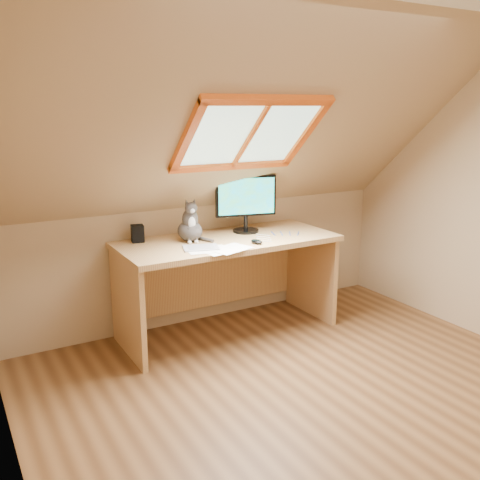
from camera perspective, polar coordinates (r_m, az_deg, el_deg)
ground at (r=3.47m, az=10.20°, el=-17.58°), size 3.50×3.50×0.00m
room_shell at (r=2.92m, az=12.59°, el=6.28°), size 3.52×3.52×2.41m
desk at (r=4.35m, az=-1.79°, el=-2.65°), size 1.74×0.76×0.79m
monitor at (r=4.39m, az=0.64°, el=4.30°), size 0.50×0.22×0.47m
cat at (r=4.13m, az=-5.35°, el=1.51°), size 0.22×0.25×0.34m
desk_speaker at (r=4.18m, az=-10.87°, el=0.68°), size 0.11×0.11×0.13m
graphics_tablet at (r=3.94m, az=-4.19°, el=-0.83°), size 0.30×0.26×0.01m
mouse at (r=4.06m, az=1.78°, el=-0.18°), size 0.08×0.12×0.03m
papers at (r=3.91m, az=-2.10°, el=-0.95°), size 0.35×0.30×0.01m
cables at (r=4.33m, az=4.01°, el=0.51°), size 0.51×0.26×0.01m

